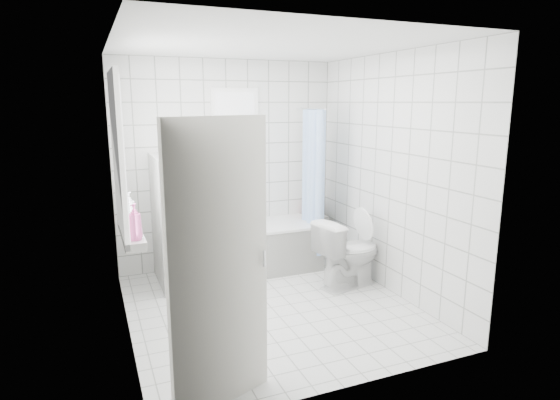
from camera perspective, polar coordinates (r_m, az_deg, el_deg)
name	(u,v)px	position (r m, az deg, el deg)	size (l,w,h in m)	color
ground	(271,308)	(4.96, -1.08, -12.97)	(3.00, 3.00, 0.00)	white
ceiling	(270,45)	(4.53, -1.21, 18.42)	(3.00, 3.00, 0.00)	white
wall_back	(228,165)	(5.98, -6.38, 4.26)	(2.80, 0.02, 2.60)	white
wall_front	(350,218)	(3.25, 8.52, -2.22)	(2.80, 0.02, 2.60)	white
wall_left	(120,194)	(4.27, -18.92, 0.67)	(0.02, 3.00, 2.60)	white
wall_right	(390,175)	(5.23, 13.32, 2.94)	(0.02, 3.00, 2.60)	white
window_left	(121,156)	(4.53, -18.86, 5.12)	(0.01, 0.90, 1.40)	white
window_back	(235,113)	(5.91, -5.46, 10.52)	(0.50, 0.01, 0.50)	white
window_sill	(131,233)	(4.67, -17.70, -3.89)	(0.18, 1.02, 0.08)	white
door	(220,269)	(3.15, -7.31, -8.31)	(0.04, 0.80, 2.00)	silver
bathtub	(245,249)	(5.87, -4.32, -5.95)	(1.85, 0.77, 0.58)	white
partition_wall	(163,222)	(5.48, -14.11, -2.57)	(0.15, 0.85, 1.50)	white
tiled_ledge	(312,236)	(6.48, 3.90, -4.36)	(0.40, 0.24, 0.55)	white
toilet	(349,253)	(5.41, 8.37, -6.39)	(0.45, 0.78, 0.80)	white
curtain_rod	(310,109)	(5.89, 3.66, 11.03)	(0.02, 0.02, 0.80)	silver
shower_curtain	(313,182)	(5.86, 4.10, 2.17)	(0.14, 0.48, 1.78)	#5596FA
tub_faucet	(243,199)	(6.07, -4.49, 0.10)	(0.18, 0.06, 0.06)	silver
sill_bottles	(132,216)	(4.51, -17.60, -1.88)	(0.17, 0.71, 0.33)	#E057A2
ledge_bottles	(314,209)	(6.37, 4.12, -1.04)	(0.21, 0.16, 0.26)	red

